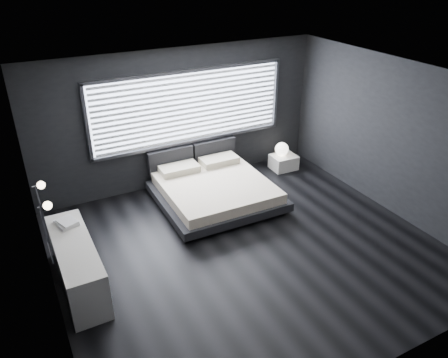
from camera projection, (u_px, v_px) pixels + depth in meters
room at (250, 173)px, 6.62m from camera, size 6.04×6.00×2.80m
window at (190, 107)px, 8.72m from camera, size 4.14×0.09×1.52m
headboard at (193, 156)px, 9.16m from camera, size 1.96×0.16×0.52m
sconce_near at (47, 206)px, 5.39m from camera, size 0.18×0.11×0.11m
sconce_far at (41, 185)px, 5.86m from camera, size 0.18×0.11×0.11m
wall_art_upper at (42, 213)px, 4.76m from camera, size 0.01×0.48×0.48m
wall_art_lower at (47, 237)px, 5.17m from camera, size 0.01×0.48×0.48m
bed at (215, 190)px, 8.48m from camera, size 2.22×2.12×0.57m
nightstand at (284, 162)px, 9.84m from camera, size 0.56×0.47×0.32m
orb_lamp at (282, 149)px, 9.72m from camera, size 0.30×0.30×0.30m
dresser at (77, 264)px, 6.30m from camera, size 0.53×1.85×0.74m
book_stack at (67, 222)px, 6.55m from camera, size 0.35×0.41×0.07m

